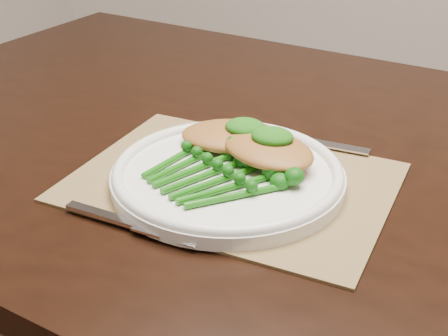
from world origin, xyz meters
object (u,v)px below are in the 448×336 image
(dinner_plate, at_px, (228,174))
(placemat, at_px, (232,182))
(chicken_fillet_left, at_px, (233,136))
(broccolini_bundle, at_px, (205,175))

(dinner_plate, bearing_deg, placemat, 75.89)
(chicken_fillet_left, height_order, broccolini_bundle, chicken_fillet_left)
(placemat, distance_m, chicken_fillet_left, 0.08)
(placemat, height_order, chicken_fillet_left, chicken_fillet_left)
(dinner_plate, xyz_separation_m, chicken_fillet_left, (-0.02, 0.07, 0.02))
(dinner_plate, distance_m, broccolini_bundle, 0.03)
(placemat, distance_m, dinner_plate, 0.02)
(dinner_plate, xyz_separation_m, broccolini_bundle, (-0.02, -0.03, 0.01))
(placemat, distance_m, broccolini_bundle, 0.05)
(placemat, xyz_separation_m, broccolini_bundle, (-0.02, -0.04, 0.02))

